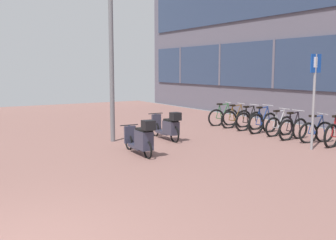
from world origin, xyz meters
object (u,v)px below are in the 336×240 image
(bicycle_rack_06, at_px, (249,121))
(bicycle_rack_02, at_px, (316,132))
(scooter_near, at_px, (141,139))
(bicycle_rack_05, at_px, (263,123))
(bicycle_rack_07, at_px, (236,119))
(lamp_post, at_px, (111,39))
(parking_sign, at_px, (314,91))
(bicycle_rack_03, at_px, (293,129))
(bicycle_rack_08, at_px, (223,117))
(scooter_mid, at_px, (168,127))
(bicycle_rack_04, at_px, (280,126))

(bicycle_rack_06, bearing_deg, bicycle_rack_02, -88.87)
(scooter_near, bearing_deg, bicycle_rack_02, -12.31)
(bicycle_rack_02, xyz_separation_m, bicycle_rack_05, (-0.10, 2.15, 0.03))
(bicycle_rack_07, relative_size, lamp_post, 0.24)
(bicycle_rack_05, bearing_deg, lamp_post, 165.93)
(parking_sign, bearing_deg, scooter_near, 157.48)
(bicycle_rack_02, distance_m, bicycle_rack_07, 3.58)
(bicycle_rack_03, relative_size, bicycle_rack_05, 0.92)
(bicycle_rack_05, height_order, parking_sign, parking_sign)
(bicycle_rack_08, xyz_separation_m, scooter_mid, (-3.54, -1.59, 0.09))
(bicycle_rack_06, distance_m, scooter_near, 5.58)
(bicycle_rack_04, bearing_deg, lamp_post, 158.86)
(lamp_post, bearing_deg, bicycle_rack_02, -33.38)
(bicycle_rack_07, bearing_deg, bicycle_rack_04, -89.43)
(bicycle_rack_06, xyz_separation_m, scooter_near, (-5.32, -1.69, 0.10))
(bicycle_rack_08, relative_size, scooter_near, 0.75)
(bicycle_rack_05, distance_m, bicycle_rack_08, 2.15)
(scooter_near, relative_size, parking_sign, 0.66)
(bicycle_rack_05, distance_m, bicycle_rack_07, 1.43)
(bicycle_rack_04, xyz_separation_m, scooter_near, (-5.33, -0.26, 0.11))
(bicycle_rack_02, distance_m, bicycle_rack_05, 2.15)
(bicycle_rack_08, bearing_deg, lamp_post, -170.32)
(bicycle_rack_02, xyz_separation_m, bicycle_rack_06, (-0.06, 2.86, 0.02))
(bicycle_rack_04, bearing_deg, bicycle_rack_05, 94.57)
(bicycle_rack_07, distance_m, scooter_near, 5.83)
(bicycle_rack_08, bearing_deg, scooter_mid, -155.77)
(bicycle_rack_04, xyz_separation_m, lamp_post, (-5.16, 1.99, 2.77))
(bicycle_rack_07, bearing_deg, lamp_post, -178.29)
(bicycle_rack_02, bearing_deg, scooter_mid, 143.44)
(bicycle_rack_08, bearing_deg, bicycle_rack_06, -88.20)
(bicycle_rack_04, height_order, scooter_mid, scooter_mid)
(lamp_post, bearing_deg, bicycle_rack_08, 9.68)
(bicycle_rack_05, bearing_deg, bicycle_rack_07, 88.56)
(bicycle_rack_02, distance_m, bicycle_rack_04, 1.43)
(bicycle_rack_06, bearing_deg, bicycle_rack_08, 91.80)
(bicycle_rack_06, bearing_deg, parking_sign, -105.14)
(scooter_mid, bearing_deg, bicycle_rack_02, -36.56)
(lamp_post, bearing_deg, scooter_mid, -24.95)
(bicycle_rack_08, bearing_deg, bicycle_rack_04, -88.78)
(bicycle_rack_05, bearing_deg, bicycle_rack_04, -85.43)
(bicycle_rack_05, relative_size, bicycle_rack_08, 1.09)
(bicycle_rack_08, distance_m, lamp_post, 5.86)
(bicycle_rack_07, height_order, lamp_post, lamp_post)
(bicycle_rack_05, height_order, bicycle_rack_06, bicycle_rack_05)
(bicycle_rack_03, distance_m, bicycle_rack_07, 2.87)
(bicycle_rack_08, xyz_separation_m, parking_sign, (-0.90, -4.93, 1.28))
(scooter_mid, bearing_deg, lamp_post, 155.05)
(bicycle_rack_07, bearing_deg, scooter_mid, -166.23)
(bicycle_rack_02, relative_size, bicycle_rack_05, 0.86)
(bicycle_rack_03, relative_size, bicycle_rack_07, 0.98)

